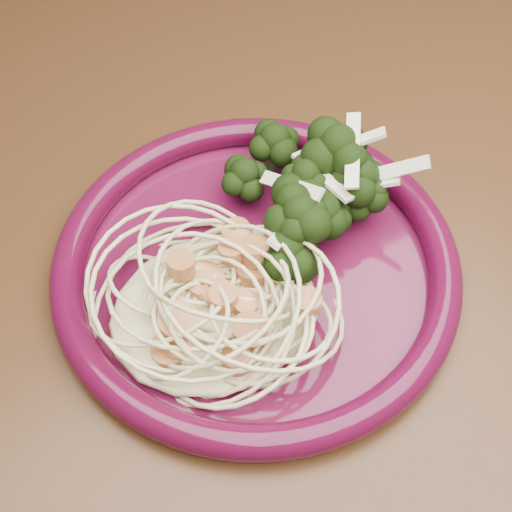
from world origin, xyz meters
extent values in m
plane|color=brown|center=(0.00, 0.00, 0.00)|extent=(3.50, 3.50, 0.00)
cube|color=#472814|center=(0.00, 0.00, 0.73)|extent=(1.20, 0.80, 0.04)
cylinder|color=#472814|center=(0.55, 0.35, 0.35)|extent=(0.06, 0.06, 0.71)
cylinder|color=#4A0C27|center=(-0.02, -0.07, 0.75)|extent=(0.36, 0.36, 0.01)
torus|color=#4A0926|center=(-0.02, -0.07, 0.76)|extent=(0.36, 0.36, 0.02)
ellipsoid|color=beige|center=(-0.07, -0.09, 0.77)|extent=(0.18, 0.17, 0.03)
ellipsoid|color=black|center=(0.03, -0.05, 0.78)|extent=(0.14, 0.17, 0.05)
camera|label=1|loc=(-0.17, -0.31, 1.15)|focal=50.00mm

